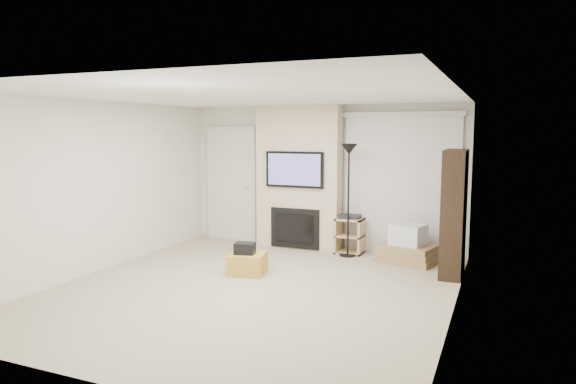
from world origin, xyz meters
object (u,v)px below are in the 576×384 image
at_px(box_stack, 408,248).
at_px(ottoman, 248,263).
at_px(floor_lamp, 349,168).
at_px(av_stand, 350,233).
at_px(bookshelf, 454,213).

bearing_deg(box_stack, ottoman, -142.00).
distance_m(ottoman, floor_lamp, 2.31).
relative_size(ottoman, floor_lamp, 0.27).
distance_m(floor_lamp, av_stand, 1.13).
bearing_deg(av_stand, floor_lamp, -82.31).
height_order(ottoman, box_stack, box_stack).
distance_m(av_stand, bookshelf, 1.95).
relative_size(ottoman, av_stand, 0.76).
bearing_deg(floor_lamp, bookshelf, -16.80).
relative_size(floor_lamp, box_stack, 1.79).
height_order(ottoman, av_stand, av_stand).
distance_m(ottoman, av_stand, 2.06).
bearing_deg(floor_lamp, av_stand, 97.69).
height_order(floor_lamp, bookshelf, floor_lamp).
bearing_deg(box_stack, bookshelf, -35.11).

